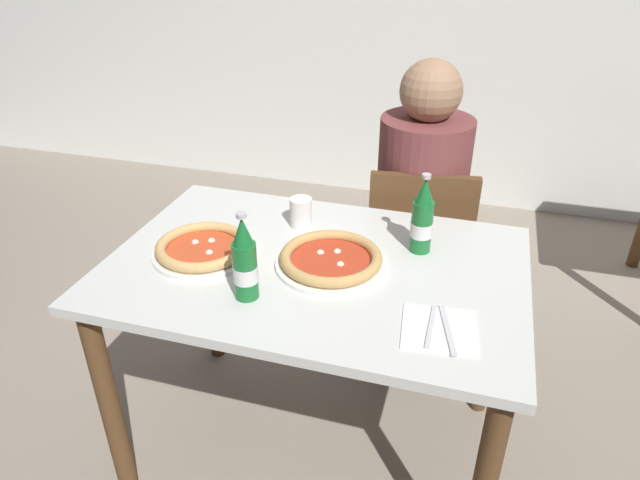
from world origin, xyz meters
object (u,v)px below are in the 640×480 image
Objects in this scene: chair_behind_table at (417,251)px; pizza_margherita_near at (331,259)px; pizza_marinara_far at (203,248)px; paper_cup at (301,212)px; diner_seated at (418,222)px; dining_table_main at (315,295)px; beer_bottle_center at (422,219)px; beer_bottle_left at (245,263)px; napkin_with_cutlery at (439,329)px.

pizza_margherita_near is (-0.18, -0.61, 0.29)m from chair_behind_table.
pizza_marinara_far is 3.13× the size of paper_cup.
paper_cup is at bearing -126.54° from diner_seated.
beer_bottle_center reaches higher than dining_table_main.
pizza_marinara_far is 0.65m from beer_bottle_center.
dining_table_main is at bearing -149.97° from beer_bottle_center.
beer_bottle_left is (-0.12, -0.21, 0.22)m from dining_table_main.
dining_table_main is 0.36m from pizza_marinara_far.
napkin_with_cutlery is (0.50, 0.00, -0.10)m from beer_bottle_left.
diner_seated is 12.73× the size of paper_cup.
paper_cup is (0.01, 0.42, -0.06)m from beer_bottle_left.
beer_bottle_left is at bearing -111.68° from diner_seated.
pizza_marinara_far is at bearing -172.03° from dining_table_main.
paper_cup is (-0.33, -0.45, 0.21)m from diner_seated.
beer_bottle_center is at bearing 18.75° from pizza_marinara_far.
diner_seated reaches higher than paper_cup.
diner_seated reaches higher than dining_table_main.
diner_seated reaches higher than beer_bottle_center.
pizza_margherita_near is at bearing 50.73° from beer_bottle_left.
beer_bottle_left reaches higher than pizza_marinara_far.
beer_bottle_left is (-0.35, -0.87, 0.27)m from diner_seated.
beer_bottle_center is at bearing 87.95° from chair_behind_table.
beer_bottle_center is at bearing 42.54° from beer_bottle_left.
pizza_margherita_near is 1.08× the size of pizza_marinara_far.
chair_behind_table is at bearing 96.15° from beer_bottle_center.
beer_bottle_left is at bearing -137.46° from beer_bottle_center.
chair_behind_table is 0.87m from napkin_with_cutlery.
beer_bottle_center is at bearing -83.32° from diner_seated.
diner_seated is at bearing 96.68° from beer_bottle_center.
beer_bottle_left reaches higher than napkin_with_cutlery.
diner_seated is 3.77× the size of pizza_margherita_near.
pizza_margherita_near is at bearing -52.80° from paper_cup.
beer_bottle_left is at bearing -129.27° from pizza_margherita_near.
napkin_with_cutlery is at bearing -40.40° from paper_cup.
chair_behind_table is 2.86× the size of pizza_marinara_far.
chair_behind_table is at bearing 69.26° from dining_table_main.
beer_bottle_left is 1.25× the size of napkin_with_cutlery.
pizza_marinara_far is 0.28m from beer_bottle_left.
chair_behind_table is 0.58m from beer_bottle_center.
diner_seated reaches higher than pizza_margherita_near.
beer_bottle_center is (0.05, -0.45, 0.37)m from chair_behind_table.
diner_seated reaches higher than beer_bottle_left.
napkin_with_cutlery is (0.15, -0.82, 0.27)m from chair_behind_table.
diner_seated is (-0.01, 0.05, 0.10)m from chair_behind_table.
beer_bottle_center is (0.40, 0.37, 0.00)m from beer_bottle_left.
napkin_with_cutlery is (0.33, -0.21, -0.02)m from pizza_margherita_near.
beer_bottle_left reaches higher than pizza_margherita_near.
napkin_with_cutlery is at bearing 0.18° from beer_bottle_left.
dining_table_main is 4.03× the size of pizza_marinara_far.
pizza_margherita_near is at bearing 1.23° from dining_table_main.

